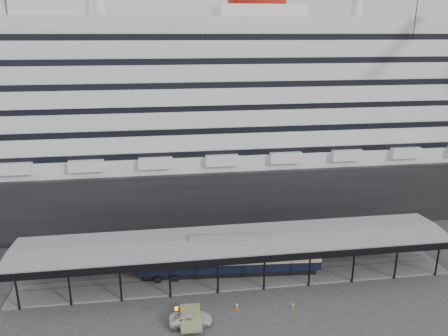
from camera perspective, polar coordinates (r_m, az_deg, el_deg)
The scene contains 8 objects.
ground at distance 55.34m, azimuth 2.41°, elevation -16.28°, with size 200.00×200.00×0.00m, color #343436.
cruise_ship at distance 78.74m, azimuth -1.69°, elevation 8.34°, with size 130.00×30.00×43.90m.
platform_canopy at distance 58.32m, azimuth 1.53°, elevation -11.66°, with size 56.00×9.18×5.30m.
port_truck at distance 50.55m, azimuth -4.36°, elevation -19.07°, with size 2.17×4.70×1.31m, color silver.
pullman_carriage at distance 58.00m, azimuth 0.78°, elevation -11.33°, with size 23.77×4.73×23.18m.
traffic_cone_left at distance 52.85m, azimuth -6.01°, elevation -17.66°, with size 0.47×0.47×0.78m.
traffic_cone_mid at distance 52.94m, azimuth 1.70°, elevation -17.49°, with size 0.48×0.48×0.79m.
traffic_cone_right at distance 53.69m, azimuth 8.97°, elevation -17.25°, with size 0.35×0.35×0.66m.
Camera 1 is at (-8.81, -45.28, 30.56)m, focal length 35.00 mm.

